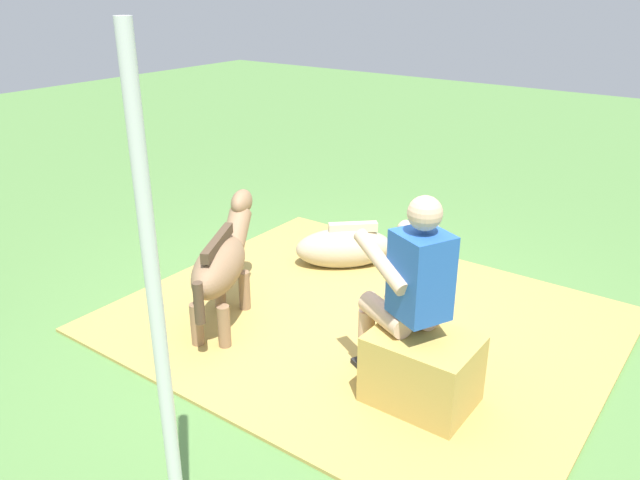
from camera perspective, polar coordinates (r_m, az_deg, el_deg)
The scene contains 7 objects.
ground_plane at distance 4.87m, azimuth 0.05°, elevation -7.65°, with size 24.00×24.00×0.00m, color #568442.
hay_patch at distance 4.91m, azimuth 3.80°, elevation -7.26°, with size 3.55×2.96×0.02m, color tan.
hay_bale at distance 3.98m, azimuth 9.17°, elevation -11.60°, with size 0.63×0.48×0.47m, color tan.
person_seated at distance 3.82m, azimuth 7.95°, elevation -4.19°, with size 0.72×0.59×1.35m.
pony_standing at distance 4.73m, azimuth -8.78°, elevation -1.89°, with size 0.80×1.23×0.87m.
pony_lying at distance 5.76m, azimuth 3.15°, elevation -0.58°, with size 1.16×1.11×0.42m.
tent_pole_left at distance 2.54m, azimuth -14.32°, elevation -8.49°, with size 0.06×0.06×2.35m, color silver.
Camera 1 is at (-2.48, 3.40, 2.46)m, focal length 35.43 mm.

